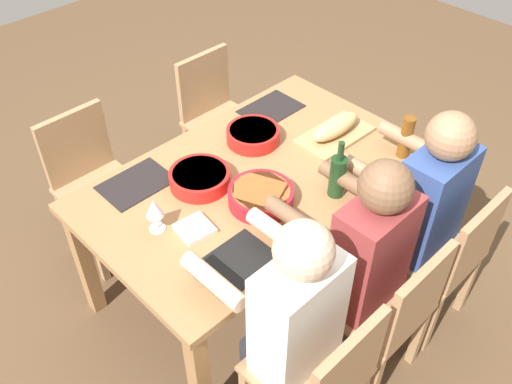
{
  "coord_description": "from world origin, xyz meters",
  "views": [
    {
      "loc": [
        -1.4,
        -1.43,
        2.44
      ],
      "look_at": [
        0.0,
        0.0,
        0.63
      ],
      "focal_mm": 38.85,
      "sensor_mm": 36.0,
      "label": 1
    }
  ],
  "objects_px": {
    "wine_glass": "(154,209)",
    "napkin_stack": "(195,229)",
    "dining_table": "(256,188)",
    "wine_bottle": "(338,175)",
    "diner_near_right": "(422,202)",
    "chair_far_left": "(92,178)",
    "serving_bowl_salad": "(253,134)",
    "chair_near_left": "(322,377)",
    "beer_bottle": "(406,137)",
    "serving_bowl_pasta": "(200,177)",
    "chair_far_right": "(215,113)",
    "bread_loaf": "(336,127)",
    "chair_near_center": "(390,310)",
    "cutting_board": "(335,135)",
    "serving_bowl_fruit": "(261,196)",
    "diner_near_left": "(289,315)",
    "diner_near_center": "(362,253)",
    "chair_near_right": "(447,255)"
  },
  "relations": [
    {
      "from": "wine_glass",
      "to": "napkin_stack",
      "type": "distance_m",
      "value": 0.19
    },
    {
      "from": "dining_table",
      "to": "wine_bottle",
      "type": "bearing_deg",
      "value": -64.49
    },
    {
      "from": "diner_near_right",
      "to": "wine_bottle",
      "type": "relative_size",
      "value": 4.14
    },
    {
      "from": "chair_far_left",
      "to": "serving_bowl_salad",
      "type": "bearing_deg",
      "value": -45.04
    },
    {
      "from": "chair_far_left",
      "to": "wine_bottle",
      "type": "relative_size",
      "value": 2.93
    },
    {
      "from": "chair_near_left",
      "to": "diner_near_right",
      "type": "xyz_separation_m",
      "value": [
        0.89,
        0.18,
        0.21
      ]
    },
    {
      "from": "chair_near_left",
      "to": "beer_bottle",
      "type": "xyz_separation_m",
      "value": [
        1.07,
        0.42,
        0.37
      ]
    },
    {
      "from": "beer_bottle",
      "to": "napkin_stack",
      "type": "relative_size",
      "value": 1.57
    },
    {
      "from": "serving_bowl_salad",
      "to": "serving_bowl_pasta",
      "type": "bearing_deg",
      "value": -170.41
    },
    {
      "from": "chair_far_right",
      "to": "serving_bowl_pasta",
      "type": "distance_m",
      "value": 1.01
    },
    {
      "from": "serving_bowl_salad",
      "to": "bread_loaf",
      "type": "bearing_deg",
      "value": -39.6
    },
    {
      "from": "chair_near_center",
      "to": "cutting_board",
      "type": "xyz_separation_m",
      "value": [
        0.5,
        0.75,
        0.27
      ]
    },
    {
      "from": "chair_far_left",
      "to": "serving_bowl_fruit",
      "type": "height_order",
      "value": "chair_far_left"
    },
    {
      "from": "serving_bowl_fruit",
      "to": "cutting_board",
      "type": "distance_m",
      "value": 0.63
    },
    {
      "from": "chair_far_right",
      "to": "chair_near_left",
      "type": "relative_size",
      "value": 1.0
    },
    {
      "from": "serving_bowl_pasta",
      "to": "wine_glass",
      "type": "bearing_deg",
      "value": -163.35
    },
    {
      "from": "diner_near_right",
      "to": "chair_near_center",
      "type": "bearing_deg",
      "value": -157.62
    },
    {
      "from": "chair_near_left",
      "to": "wine_bottle",
      "type": "xyz_separation_m",
      "value": [
        0.61,
        0.47,
        0.37
      ]
    },
    {
      "from": "diner_near_left",
      "to": "wine_glass",
      "type": "distance_m",
      "value": 0.7
    },
    {
      "from": "bread_loaf",
      "to": "diner_near_left",
      "type": "bearing_deg",
      "value": -148.82
    },
    {
      "from": "diner_near_left",
      "to": "beer_bottle",
      "type": "xyz_separation_m",
      "value": [
        1.07,
        0.24,
        0.15
      ]
    },
    {
      "from": "chair_far_right",
      "to": "diner_near_center",
      "type": "height_order",
      "value": "diner_near_center"
    },
    {
      "from": "chair_near_right",
      "to": "chair_far_left",
      "type": "bearing_deg",
      "value": 118.5
    },
    {
      "from": "bread_loaf",
      "to": "wine_glass",
      "type": "xyz_separation_m",
      "value": [
        -1.05,
        0.1,
        0.05
      ]
    },
    {
      "from": "serving_bowl_fruit",
      "to": "bread_loaf",
      "type": "height_order",
      "value": "bread_loaf"
    },
    {
      "from": "dining_table",
      "to": "wine_glass",
      "type": "relative_size",
      "value": 9.77
    },
    {
      "from": "chair_far_right",
      "to": "cutting_board",
      "type": "bearing_deg",
      "value": -86.68
    },
    {
      "from": "chair_near_center",
      "to": "cutting_board",
      "type": "relative_size",
      "value": 2.12
    },
    {
      "from": "chair_near_right",
      "to": "serving_bowl_salad",
      "type": "height_order",
      "value": "chair_near_right"
    },
    {
      "from": "dining_table",
      "to": "beer_bottle",
      "type": "relative_size",
      "value": 7.37
    },
    {
      "from": "dining_table",
      "to": "serving_bowl_fruit",
      "type": "bearing_deg",
      "value": -127.95
    },
    {
      "from": "chair_near_center",
      "to": "diner_near_right",
      "type": "distance_m",
      "value": 0.53
    },
    {
      "from": "chair_far_left",
      "to": "diner_near_center",
      "type": "xyz_separation_m",
      "value": [
        0.45,
        -1.46,
        0.21
      ]
    },
    {
      "from": "chair_far_right",
      "to": "bread_loaf",
      "type": "xyz_separation_m",
      "value": [
        0.05,
        -0.89,
        0.32
      ]
    },
    {
      "from": "serving_bowl_salad",
      "to": "wine_glass",
      "type": "bearing_deg",
      "value": -167.27
    },
    {
      "from": "dining_table",
      "to": "beer_bottle",
      "type": "xyz_separation_m",
      "value": [
        0.62,
        -0.4,
        0.19
      ]
    },
    {
      "from": "diner_near_right",
      "to": "cutting_board",
      "type": "xyz_separation_m",
      "value": [
        0.05,
        0.57,
        0.05
      ]
    },
    {
      "from": "chair_near_center",
      "to": "serving_bowl_fruit",
      "type": "relative_size",
      "value": 2.9
    },
    {
      "from": "dining_table",
      "to": "chair_far_left",
      "type": "xyz_separation_m",
      "value": [
        -0.45,
        0.82,
        -0.17
      ]
    },
    {
      "from": "wine_bottle",
      "to": "beer_bottle",
      "type": "xyz_separation_m",
      "value": [
        0.45,
        -0.05,
        0.0
      ]
    },
    {
      "from": "chair_near_center",
      "to": "beer_bottle",
      "type": "distance_m",
      "value": 0.84
    },
    {
      "from": "diner_near_center",
      "to": "bread_loaf",
      "type": "xyz_separation_m",
      "value": [
        0.5,
        0.57,
        0.11
      ]
    },
    {
      "from": "chair_far_left",
      "to": "cutting_board",
      "type": "bearing_deg",
      "value": -43.28
    },
    {
      "from": "dining_table",
      "to": "diner_near_left",
      "type": "distance_m",
      "value": 0.78
    },
    {
      "from": "chair_near_right",
      "to": "diner_near_right",
      "type": "height_order",
      "value": "diner_near_right"
    },
    {
      "from": "dining_table",
      "to": "napkin_stack",
      "type": "bearing_deg",
      "value": -169.4
    },
    {
      "from": "diner_near_left",
      "to": "wine_bottle",
      "type": "xyz_separation_m",
      "value": [
        0.61,
        0.29,
        0.15
      ]
    },
    {
      "from": "chair_near_center",
      "to": "beer_bottle",
      "type": "relative_size",
      "value": 3.86
    },
    {
      "from": "diner_near_center",
      "to": "serving_bowl_salad",
      "type": "bearing_deg",
      "value": 78.28
    },
    {
      "from": "bread_loaf",
      "to": "beer_bottle",
      "type": "height_order",
      "value": "beer_bottle"
    }
  ]
}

